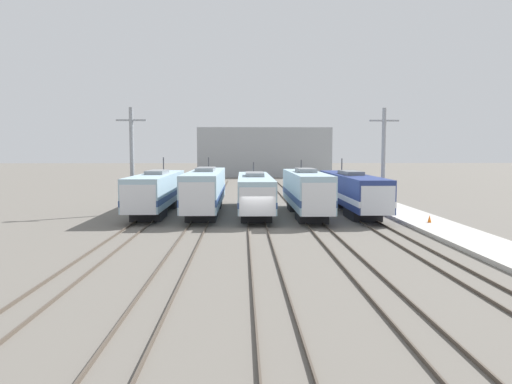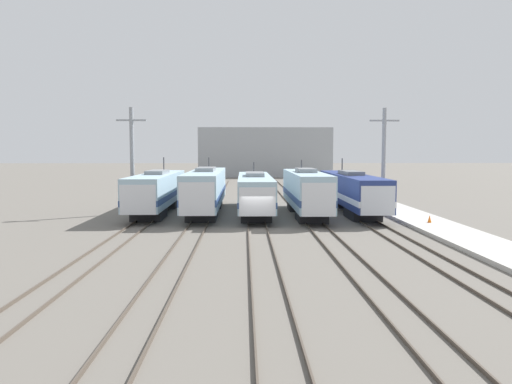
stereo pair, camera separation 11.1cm
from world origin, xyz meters
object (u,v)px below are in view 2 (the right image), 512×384
(locomotive_center_left, at_px, (206,190))
(locomotive_far_right, at_px, (352,191))
(locomotive_center_right, at_px, (306,192))
(locomotive_center, at_px, (255,193))
(catenary_tower_right, at_px, (384,159))
(catenary_tower_left, at_px, (132,159))
(traffic_cone, at_px, (430,219))
(locomotive_far_left, at_px, (157,191))

(locomotive_center_left, xyz_separation_m, locomotive_far_right, (14.13, 0.07, -0.17))
(locomotive_center_right, bearing_deg, locomotive_center, 162.88)
(locomotive_center, xyz_separation_m, catenary_tower_right, (12.42, 0.63, 3.17))
(locomotive_center_left, bearing_deg, catenary_tower_right, -0.39)
(locomotive_center, height_order, catenary_tower_left, catenary_tower_left)
(locomotive_center_left, distance_m, catenary_tower_right, 17.38)
(locomotive_center_left, distance_m, locomotive_far_right, 14.13)
(catenary_tower_right, relative_size, traffic_cone, 16.80)
(locomotive_far_left, relative_size, locomotive_far_right, 0.91)
(locomotive_center_left, relative_size, traffic_cone, 32.57)
(locomotive_far_left, xyz_separation_m, locomotive_far_right, (18.84, -0.03, -0.04))
(locomotive_center, distance_m, catenary_tower_right, 12.83)
(catenary_tower_left, bearing_deg, traffic_cone, -18.75)
(locomotive_far_right, bearing_deg, catenary_tower_left, -179.49)
(locomotive_center_right, relative_size, locomotive_far_right, 0.82)
(locomotive_far_left, bearing_deg, locomotive_center, -5.09)
(locomotive_center, relative_size, locomotive_far_right, 0.94)
(locomotive_far_right, bearing_deg, traffic_cone, -63.74)
(locomotive_center_right, height_order, catenary_tower_right, catenary_tower_right)
(catenary_tower_left, height_order, traffic_cone, catenary_tower_left)
(locomotive_far_right, xyz_separation_m, catenary_tower_right, (3.00, -0.19, 3.12))
(locomotive_center_left, bearing_deg, locomotive_center, -8.94)
(locomotive_center_left, relative_size, locomotive_far_right, 0.98)
(traffic_cone, bearing_deg, locomotive_center_right, 144.12)
(locomotive_center_left, relative_size, locomotive_center, 1.04)
(catenary_tower_left, height_order, catenary_tower_right, same)
(locomotive_far_right, relative_size, catenary_tower_right, 1.98)
(locomotive_far_left, xyz_separation_m, locomotive_center_right, (14.13, -2.29, 0.12))
(locomotive_far_left, bearing_deg, locomotive_center_left, -1.19)
(catenary_tower_left, bearing_deg, locomotive_center_right, -7.23)
(catenary_tower_right, bearing_deg, locomotive_far_left, 179.44)
(locomotive_center_left, height_order, locomotive_center_right, locomotive_center_left)
(locomotive_far_right, distance_m, catenary_tower_right, 4.34)
(locomotive_center_left, xyz_separation_m, catenary_tower_right, (17.13, -0.12, 2.95))
(locomotive_center, height_order, traffic_cone, locomotive_center)
(locomotive_center_right, height_order, traffic_cone, locomotive_center_right)
(catenary_tower_left, distance_m, catenary_tower_right, 24.07)
(locomotive_center_right, xyz_separation_m, traffic_cone, (9.06, -6.55, -1.66))
(catenary_tower_left, xyz_separation_m, traffic_cone, (25.42, -8.63, -4.62))
(locomotive_far_right, height_order, catenary_tower_right, catenary_tower_right)
(locomotive_far_left, height_order, traffic_cone, locomotive_far_left)
(locomotive_center_right, distance_m, catenary_tower_right, 8.52)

